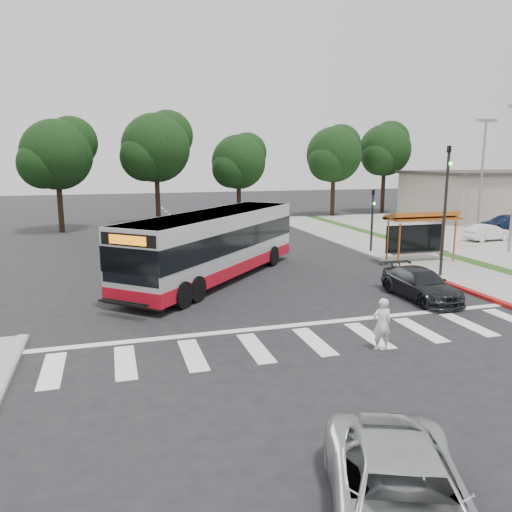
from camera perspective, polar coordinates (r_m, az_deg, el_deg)
name	(u,v)px	position (r m, az deg, el deg)	size (l,w,h in m)	color
ground	(268,301)	(21.11, 1.34, -5.12)	(140.00, 140.00, 0.00)	black
sidewalk_east	(394,252)	(32.79, 15.53, 0.42)	(4.00, 40.00, 0.12)	gray
curb_east	(366,254)	(31.78, 12.47, 0.26)	(0.30, 40.00, 0.15)	#9E9991
curb_east_red	(479,295)	(23.75, 24.14, -4.08)	(0.32, 6.00, 0.15)	maroon
commercial_building	(487,196)	(55.05, 24.90, 6.20)	(14.00, 10.00, 4.40)	#A99F8E
building_roof_cap	(489,173)	(54.94, 25.10, 8.63)	(14.60, 10.60, 0.30)	#383330
crosswalk_ladder	(314,341)	(16.66, 6.67, -9.67)	(18.00, 2.60, 0.01)	silver
bus_shelter	(421,222)	(29.95, 18.34, 3.72)	(4.20, 1.60, 2.86)	#A6561B
traffic_signal_ne_tall	(446,200)	(26.19, 20.86, 5.95)	(0.18, 0.37, 6.50)	black
traffic_signal_ne_short	(372,214)	(32.15, 13.16, 4.69)	(0.18, 0.37, 4.00)	black
lot_light_mid	(483,158)	(46.46, 24.52, 10.11)	(1.90, 0.35, 9.01)	gray
tree_ne_a	(334,154)	(52.35, 8.94, 11.48)	(6.16, 5.74, 9.30)	black
tree_ne_b	(385,149)	(57.41, 14.55, 11.74)	(6.16, 5.74, 10.02)	black
tree_north_a	(157,147)	(45.58, -11.29, 12.15)	(6.60, 6.15, 10.17)	black
tree_north_b	(239,161)	(48.92, -1.93, 10.79)	(5.72, 5.33, 8.43)	black
tree_north_c	(58,154)	(43.52, -21.74, 10.82)	(6.16, 5.74, 9.30)	black
transit_bus	(215,246)	(24.58, -4.75, 1.12)	(2.78, 12.81, 3.31)	silver
pedestrian	(382,324)	(16.09, 14.18, -7.56)	(0.61, 0.40, 1.67)	white
dark_sedan	(421,284)	(22.36, 18.31, -3.08)	(1.78, 4.38, 1.27)	black
silver_suv_south	(403,502)	(8.86, 16.46, -25.40)	(2.23, 4.84, 1.35)	#B4B7B9
parked_car_1	(488,232)	(39.50, 24.98, 2.46)	(1.24, 3.54, 1.17)	silver
parked_car_3	(504,223)	(45.42, 26.52, 3.40)	(1.81, 4.45, 1.29)	#132045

